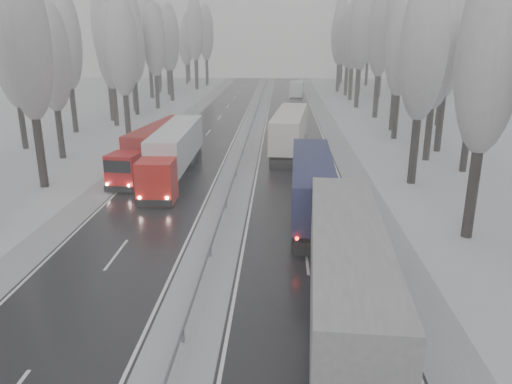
# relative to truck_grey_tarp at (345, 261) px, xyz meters

# --- Properties ---
(carriageway_right) EXTENTS (7.50, 200.00, 0.03)m
(carriageway_right) POSITION_rel_truck_grey_tarp_xyz_m (-1.25, 23.72, -2.61)
(carriageway_right) COLOR black
(carriageway_right) RESTS_ON ground
(carriageway_left) EXTENTS (7.50, 200.00, 0.03)m
(carriageway_left) POSITION_rel_truck_grey_tarp_xyz_m (-11.75, 23.72, -2.61)
(carriageway_left) COLOR black
(carriageway_left) RESTS_ON ground
(median_slush) EXTENTS (3.00, 200.00, 0.04)m
(median_slush) POSITION_rel_truck_grey_tarp_xyz_m (-6.50, 23.72, -2.61)
(median_slush) COLOR #A8AAB1
(median_slush) RESTS_ON ground
(shoulder_right) EXTENTS (2.40, 200.00, 0.04)m
(shoulder_right) POSITION_rel_truck_grey_tarp_xyz_m (3.70, 23.72, -2.61)
(shoulder_right) COLOR #A8AAB1
(shoulder_right) RESTS_ON ground
(shoulder_left) EXTENTS (2.40, 200.00, 0.04)m
(shoulder_left) POSITION_rel_truck_grey_tarp_xyz_m (-16.70, 23.72, -2.61)
(shoulder_left) COLOR #A8AAB1
(shoulder_left) RESTS_ON ground
(median_guardrail) EXTENTS (0.12, 200.00, 0.76)m
(median_guardrail) POSITION_rel_truck_grey_tarp_xyz_m (-6.50, 23.71, -2.03)
(median_guardrail) COLOR slate
(median_guardrail) RESTS_ON ground
(tree_16) EXTENTS (3.60, 3.60, 16.53)m
(tree_16) POSITION_rel_truck_grey_tarp_xyz_m (8.54, 9.39, 8.04)
(tree_16) COLOR black
(tree_16) RESTS_ON ground
(tree_18) EXTENTS (3.60, 3.60, 16.58)m
(tree_18) POSITION_rel_truck_grey_tarp_xyz_m (8.01, 20.76, 8.07)
(tree_18) COLOR black
(tree_18) RESTS_ON ground
(tree_19) EXTENTS (3.60, 3.60, 14.57)m
(tree_19) POSITION_rel_truck_grey_tarp_xyz_m (13.52, 24.76, 6.79)
(tree_19) COLOR black
(tree_19) RESTS_ON ground
(tree_20) EXTENTS (3.60, 3.60, 15.71)m
(tree_20) POSITION_rel_truck_grey_tarp_xyz_m (11.40, 28.89, 7.52)
(tree_20) COLOR black
(tree_20) RESTS_ON ground
(tree_21) EXTENTS (3.60, 3.60, 18.62)m
(tree_21) POSITION_rel_truck_grey_tarp_xyz_m (13.63, 32.89, 9.37)
(tree_21) COLOR black
(tree_21) RESTS_ON ground
(tree_22) EXTENTS (3.60, 3.60, 15.86)m
(tree_22) POSITION_rel_truck_grey_tarp_xyz_m (10.52, 39.33, 7.61)
(tree_22) COLOR black
(tree_22) RESTS_ON ground
(tree_23) EXTENTS (3.60, 3.60, 13.55)m
(tree_23) POSITION_rel_truck_grey_tarp_xyz_m (16.81, 43.33, 6.14)
(tree_23) COLOR black
(tree_23) RESTS_ON ground
(tree_24) EXTENTS (3.60, 3.60, 20.49)m
(tree_24) POSITION_rel_truck_grey_tarp_xyz_m (11.40, 44.74, 10.56)
(tree_24) COLOR black
(tree_24) RESTS_ON ground
(tree_25) EXTENTS (3.60, 3.60, 19.44)m
(tree_25) POSITION_rel_truck_grey_tarp_xyz_m (18.31, 48.74, 9.89)
(tree_25) COLOR black
(tree_25) RESTS_ON ground
(tree_26) EXTENTS (3.60, 3.60, 18.78)m
(tree_26) POSITION_rel_truck_grey_tarp_xyz_m (11.07, 55.00, 9.48)
(tree_26) COLOR black
(tree_26) RESTS_ON ground
(tree_27) EXTENTS (3.60, 3.60, 17.62)m
(tree_27) POSITION_rel_truck_grey_tarp_xyz_m (18.22, 59.00, 8.73)
(tree_27) COLOR black
(tree_27) RESTS_ON ground
(tree_28) EXTENTS (3.60, 3.60, 19.62)m
(tree_28) POSITION_rel_truck_grey_tarp_xyz_m (9.84, 65.68, 10.01)
(tree_28) COLOR black
(tree_28) RESTS_ON ground
(tree_29) EXTENTS (3.60, 3.60, 18.11)m
(tree_29) POSITION_rel_truck_grey_tarp_xyz_m (17.21, 69.68, 9.05)
(tree_29) COLOR black
(tree_29) RESTS_ON ground
(tree_30) EXTENTS (3.60, 3.60, 17.86)m
(tree_30) POSITION_rel_truck_grey_tarp_xyz_m (10.07, 75.43, 8.89)
(tree_30) COLOR black
(tree_30) RESTS_ON ground
(tree_31) EXTENTS (3.60, 3.60, 18.58)m
(tree_31) POSITION_rel_truck_grey_tarp_xyz_m (15.98, 79.43, 9.35)
(tree_31) COLOR black
(tree_31) RESTS_ON ground
(tree_32) EXTENTS (3.60, 3.60, 17.33)m
(tree_32) POSITION_rel_truck_grey_tarp_xyz_m (10.13, 82.94, 8.55)
(tree_32) COLOR black
(tree_32) RESTS_ON ground
(tree_33) EXTENTS (3.60, 3.60, 14.33)m
(tree_33) POSITION_rel_truck_grey_tarp_xyz_m (13.27, 86.94, 6.63)
(tree_33) COLOR black
(tree_33) RESTS_ON ground
(tree_34) EXTENTS (3.60, 3.60, 17.63)m
(tree_34) POSITION_rel_truck_grey_tarp_xyz_m (9.23, 90.04, 8.74)
(tree_34) COLOR black
(tree_34) RESTS_ON ground
(tree_35) EXTENTS (3.60, 3.60, 18.25)m
(tree_35) POSITION_rel_truck_grey_tarp_xyz_m (18.45, 94.04, 9.14)
(tree_35) COLOR black
(tree_35) RESTS_ON ground
(tree_36) EXTENTS (3.60, 3.60, 20.23)m
(tree_36) POSITION_rel_truck_grey_tarp_xyz_m (10.54, 99.88, 10.39)
(tree_36) COLOR black
(tree_36) RESTS_ON ground
(tree_37) EXTENTS (3.60, 3.60, 16.37)m
(tree_37) POSITION_rel_truck_grey_tarp_xyz_m (17.52, 103.88, 7.94)
(tree_37) COLOR black
(tree_37) RESTS_ON ground
(tree_38) EXTENTS (3.60, 3.60, 17.97)m
(tree_38) POSITION_rel_truck_grey_tarp_xyz_m (12.23, 110.45, 8.96)
(tree_38) COLOR black
(tree_38) RESTS_ON ground
(tree_39) EXTENTS (3.60, 3.60, 16.19)m
(tree_39) POSITION_rel_truck_grey_tarp_xyz_m (15.05, 114.45, 7.82)
(tree_39) COLOR black
(tree_39) RESTS_ON ground
(tree_58) EXTENTS (3.60, 3.60, 17.21)m
(tree_58) POSITION_rel_truck_grey_tarp_xyz_m (-21.62, 18.29, 8.48)
(tree_58) COLOR black
(tree_58) RESTS_ON ground
(tree_60) EXTENTS (3.60, 3.60, 14.84)m
(tree_60) POSITION_rel_truck_grey_tarp_xyz_m (-24.25, 27.92, 6.96)
(tree_60) COLOR black
(tree_60) RESTS_ON ground
(tree_61) EXTENTS (3.60, 3.60, 13.95)m
(tree_61) POSITION_rel_truck_grey_tarp_xyz_m (-30.02, 31.92, 6.39)
(tree_61) COLOR black
(tree_61) RESTS_ON ground
(tree_62) EXTENTS (3.60, 3.60, 16.04)m
(tree_62) POSITION_rel_truck_grey_tarp_xyz_m (-20.44, 37.45, 7.73)
(tree_62) COLOR black
(tree_62) RESTS_ON ground
(tree_63) EXTENTS (3.60, 3.60, 16.88)m
(tree_63) POSITION_rel_truck_grey_tarp_xyz_m (-28.35, 41.45, 8.27)
(tree_63) COLOR black
(tree_63) RESTS_ON ground
(tree_64) EXTENTS (3.60, 3.60, 15.42)m
(tree_64) POSITION_rel_truck_grey_tarp_xyz_m (-24.76, 46.44, 7.33)
(tree_64) COLOR black
(tree_64) RESTS_ON ground
(tree_65) EXTENTS (3.60, 3.60, 19.48)m
(tree_65) POSITION_rel_truck_grey_tarp_xyz_m (-26.55, 50.44, 9.92)
(tree_65) COLOR black
(tree_65) RESTS_ON ground
(tree_66) EXTENTS (3.60, 3.60, 15.23)m
(tree_66) POSITION_rel_truck_grey_tarp_xyz_m (-24.66, 56.07, 7.21)
(tree_66) COLOR black
(tree_66) RESTS_ON ground
(tree_67) EXTENTS (3.60, 3.60, 17.09)m
(tree_67) POSITION_rel_truck_grey_tarp_xyz_m (-26.04, 60.07, 8.40)
(tree_67) COLOR black
(tree_67) RESTS_ON ground
(tree_68) EXTENTS (3.60, 3.60, 16.65)m
(tree_68) POSITION_rel_truck_grey_tarp_xyz_m (-23.08, 62.84, 8.12)
(tree_68) COLOR black
(tree_68) RESTS_ON ground
(tree_69) EXTENTS (3.60, 3.60, 19.35)m
(tree_69) POSITION_rel_truck_grey_tarp_xyz_m (-27.92, 66.84, 9.83)
(tree_69) COLOR black
(tree_69) RESTS_ON ground
(tree_70) EXTENTS (3.60, 3.60, 17.09)m
(tree_70) POSITION_rel_truck_grey_tarp_xyz_m (-22.82, 72.91, 8.40)
(tree_70) COLOR black
(tree_70) RESTS_ON ground
(tree_71) EXTENTS (3.60, 3.60, 19.61)m
(tree_71) POSITION_rel_truck_grey_tarp_xyz_m (-27.58, 76.91, 10.00)
(tree_71) COLOR black
(tree_71) RESTS_ON ground
(tree_72) EXTENTS (3.60, 3.60, 15.11)m
(tree_72) POSITION_rel_truck_grey_tarp_xyz_m (-25.43, 82.26, 7.13)
(tree_72) COLOR black
(tree_72) RESTS_ON ground
(tree_73) EXTENTS (3.60, 3.60, 17.22)m
(tree_73) POSITION_rel_truck_grey_tarp_xyz_m (-28.31, 86.26, 8.48)
(tree_73) COLOR black
(tree_73) RESTS_ON ground
(tree_74) EXTENTS (3.60, 3.60, 19.68)m
(tree_74) POSITION_rel_truck_grey_tarp_xyz_m (-21.57, 93.05, 10.05)
(tree_74) COLOR black
(tree_74) RESTS_ON ground
(tree_75) EXTENTS (3.60, 3.60, 18.60)m
(tree_75) POSITION_rel_truck_grey_tarp_xyz_m (-30.70, 97.05, 9.36)
(tree_75) COLOR black
(tree_75) RESTS_ON ground
(tree_76) EXTENTS (3.60, 3.60, 18.55)m
(tree_76) POSITION_rel_truck_grey_tarp_xyz_m (-20.55, 102.44, 9.33)
(tree_76) COLOR black
(tree_76) RESTS_ON ground
(tree_77) EXTENTS (3.60, 3.60, 14.32)m
(tree_77) POSITION_rel_truck_grey_tarp_xyz_m (-26.16, 106.44, 6.63)
(tree_77) COLOR black
(tree_77) RESTS_ON ground
(tree_78) EXTENTS (3.60, 3.60, 19.55)m
(tree_78) POSITION_rel_truck_grey_tarp_xyz_m (-24.06, 109.03, 9.96)
(tree_78) COLOR black
(tree_78) RESTS_ON ground
(tree_79) EXTENTS (3.60, 3.60, 17.07)m
(tree_79) POSITION_rel_truck_grey_tarp_xyz_m (-26.83, 113.03, 8.38)
(tree_79) COLOR black
(tree_79) RESTS_ON ground
(truck_grey_tarp) EXTENTS (3.79, 17.67, 4.50)m
(truck_grey_tarp) POSITION_rel_truck_grey_tarp_xyz_m (0.00, 0.00, 0.00)
(truck_grey_tarp) COLOR #55555A
(truck_grey_tarp) RESTS_ON ground
(truck_blue_box) EXTENTS (2.96, 15.94, 4.07)m
(truck_blue_box) POSITION_rel_truck_grey_tarp_xyz_m (-0.65, 13.04, -0.25)
(truck_blue_box) COLOR navy
(truck_blue_box) RESTS_ON ground
(truck_cream_box) EXTENTS (4.27, 17.10, 4.35)m
(truck_cream_box) POSITION_rel_truck_grey_tarp_xyz_m (-1.77, 31.38, -0.09)
(truck_cream_box) COLOR beige
(truck_cream_box) RESTS_ON ground
(box_truck_distant) EXTENTS (3.08, 8.01, 2.92)m
(box_truck_distant) POSITION_rel_truck_grey_tarp_xyz_m (0.32, 80.79, -1.14)
(box_truck_distant) COLOR silver
(box_truck_distant) RESTS_ON ground
(truck_red_white) EXTENTS (2.80, 16.29, 4.17)m
(truck_red_white) POSITION_rel_truck_grey_tarp_xyz_m (-11.62, 21.28, -0.20)
(truck_red_white) COLOR #BD100A
(truck_red_white) RESTS_ON ground
(truck_red_red) EXTENTS (4.28, 14.85, 3.78)m
(truck_red_red) POSITION_rel_truck_grey_tarp_xyz_m (-13.93, 24.43, -0.42)
(truck_red_red) COLOR #A7090B
(truck_red_red) RESTS_ON ground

